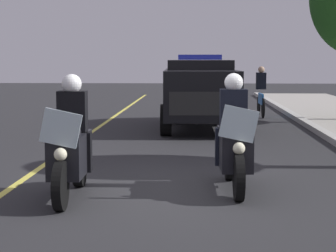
% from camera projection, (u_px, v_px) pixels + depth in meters
% --- Properties ---
extents(ground_plane, '(80.00, 80.00, 0.00)m').
position_uv_depth(ground_plane, '(167.00, 190.00, 9.03)').
color(ground_plane, '#28282B').
extents(lane_stripe_center, '(48.00, 0.12, 0.01)m').
position_uv_depth(lane_stripe_center, '(11.00, 188.00, 9.14)').
color(lane_stripe_center, '#E0D14C').
rests_on(lane_stripe_center, ground).
extents(police_motorcycle_lead_left, '(2.14, 0.58, 1.72)m').
position_uv_depth(police_motorcycle_lead_left, '(71.00, 148.00, 8.47)').
color(police_motorcycle_lead_left, black).
rests_on(police_motorcycle_lead_left, ground).
extents(police_motorcycle_lead_right, '(2.14, 0.58, 1.72)m').
position_uv_depth(police_motorcycle_lead_right, '(234.00, 143.00, 8.99)').
color(police_motorcycle_lead_right, black).
rests_on(police_motorcycle_lead_right, ground).
extents(police_suv, '(4.96, 2.19, 2.05)m').
position_uv_depth(police_suv, '(200.00, 90.00, 16.82)').
color(police_suv, black).
rests_on(police_suv, ground).
extents(cyclist_background, '(1.76, 0.33, 1.69)m').
position_uv_depth(cyclist_background, '(261.00, 92.00, 20.45)').
color(cyclist_background, black).
rests_on(cyclist_background, ground).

